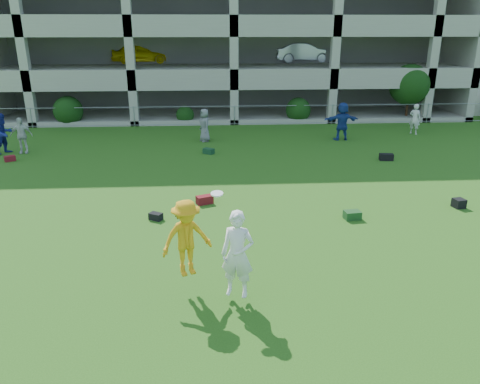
{
  "coord_description": "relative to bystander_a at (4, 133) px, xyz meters",
  "views": [
    {
      "loc": [
        -1.45,
        -9.13,
        5.75
      ],
      "look_at": [
        -0.68,
        3.0,
        1.4
      ],
      "focal_mm": 35.0,
      "sensor_mm": 36.0,
      "label": 1
    }
  ],
  "objects": [
    {
      "name": "ground",
      "position": [
        11.15,
        -13.11,
        -0.95
      ],
      "size": [
        100.0,
        100.0,
        0.0
      ],
      "primitive_type": "plane",
      "color": "#235114",
      "rests_on": "ground"
    },
    {
      "name": "bystander_a",
      "position": [
        0.0,
        0.0,
        0.0
      ],
      "size": [
        1.07,
        1.15,
        1.9
      ],
      "primitive_type": "imported",
      "rotation": [
        0.0,
        0.0,
        1.07
      ],
      "color": "navy",
      "rests_on": "ground"
    },
    {
      "name": "bystander_b",
      "position": [
        0.79,
        -0.02,
        -0.1
      ],
      "size": [
        1.03,
        0.52,
        1.7
      ],
      "primitive_type": "imported",
      "rotation": [
        0.0,
        0.0,
        0.11
      ],
      "color": "silver",
      "rests_on": "ground"
    },
    {
      "name": "bystander_c",
      "position": [
        9.4,
        1.82,
        -0.1
      ],
      "size": [
        0.81,
        0.97,
        1.7
      ],
      "primitive_type": "imported",
      "rotation": [
        0.0,
        0.0,
        -1.19
      ],
      "color": "slate",
      "rests_on": "ground"
    },
    {
      "name": "bystander_d",
      "position": [
        16.6,
        1.68,
        0.04
      ],
      "size": [
        1.87,
        0.71,
        1.98
      ],
      "primitive_type": "imported",
      "rotation": [
        0.0,
        0.0,
        3.21
      ],
      "color": "navy",
      "rests_on": "ground"
    },
    {
      "name": "bystander_e",
      "position": [
        21.02,
        2.82,
        -0.11
      ],
      "size": [
        0.72,
        0.71,
        1.69
      ],
      "primitive_type": "imported",
      "rotation": [
        0.0,
        0.0,
        2.39
      ],
      "color": "silver",
      "rests_on": "ground"
    },
    {
      "name": "bag_red_a",
      "position": [
        9.44,
        -7.3,
        -0.81
      ],
      "size": [
        0.62,
        0.49,
        0.28
      ],
      "primitive_type": "cube",
      "rotation": [
        0.0,
        0.0,
        0.4
      ],
      "color": "#580F0F",
      "rests_on": "ground"
    },
    {
      "name": "bag_black_b",
      "position": [
        7.93,
        -8.6,
        -0.84
      ],
      "size": [
        0.47,
        0.42,
        0.22
      ],
      "primitive_type": "cube",
      "rotation": [
        0.0,
        0.0,
        -0.54
      ],
      "color": "black",
      "rests_on": "ground"
    },
    {
      "name": "bag_green_c",
      "position": [
        14.08,
        -8.93,
        -0.82
      ],
      "size": [
        0.54,
        0.41,
        0.26
      ],
      "primitive_type": "cube",
      "rotation": [
        0.0,
        0.0,
        0.12
      ],
      "color": "#163C1B",
      "rests_on": "ground"
    },
    {
      "name": "crate_d",
      "position": [
        17.92,
        -8.19,
        -0.8
      ],
      "size": [
        0.41,
        0.41,
        0.3
      ],
      "primitive_type": "cube",
      "rotation": [
        0.0,
        0.0,
        0.21
      ],
      "color": "black",
      "rests_on": "ground"
    },
    {
      "name": "bag_black_e",
      "position": [
        17.57,
        -2.38,
        -0.8
      ],
      "size": [
        0.64,
        0.38,
        0.3
      ],
      "primitive_type": "cube",
      "rotation": [
        0.0,
        0.0,
        -0.14
      ],
      "color": "black",
      "rests_on": "ground"
    },
    {
      "name": "bag_red_f",
      "position": [
        0.7,
        -1.45,
        -0.83
      ],
      "size": [
        0.53,
        0.47,
        0.24
      ],
      "primitive_type": "cube",
      "rotation": [
        0.0,
        0.0,
        0.55
      ],
      "color": "#580F1E",
      "rests_on": "ground"
    },
    {
      "name": "bag_green_g",
      "position": [
        9.58,
        -0.72,
        -0.82
      ],
      "size": [
        0.58,
        0.54,
        0.25
      ],
      "primitive_type": "cube",
      "rotation": [
        0.0,
        0.0,
        -0.64
      ],
      "color": "#14381F",
      "rests_on": "ground"
    },
    {
      "name": "frisbee_contest",
      "position": [
        9.48,
        -13.0,
        0.32
      ],
      "size": [
        2.16,
        1.33,
        2.24
      ],
      "color": "orange",
      "rests_on": "ground"
    },
    {
      "name": "parking_garage",
      "position": [
        11.15,
        14.59,
        5.06
      ],
      "size": [
        30.0,
        14.0,
        12.0
      ],
      "color": "#9E998C",
      "rests_on": "ground"
    },
    {
      "name": "fence",
      "position": [
        11.15,
        5.89,
        -0.34
      ],
      "size": [
        36.06,
        0.06,
        1.2
      ],
      "color": "gray",
      "rests_on": "ground"
    },
    {
      "name": "shrub_row",
      "position": [
        15.74,
        6.6,
        0.56
      ],
      "size": [
        34.38,
        2.52,
        3.5
      ],
      "color": "#163D11",
      "rests_on": "ground"
    }
  ]
}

